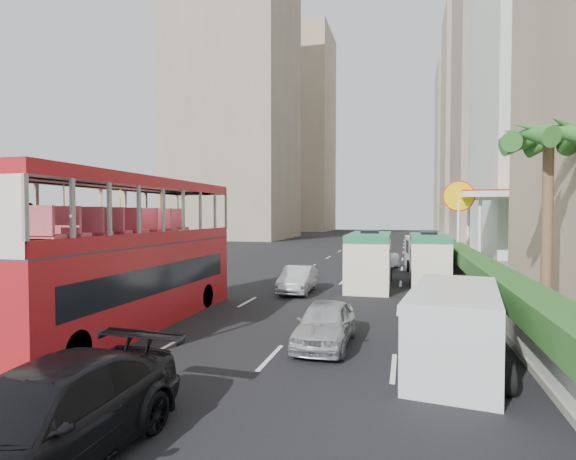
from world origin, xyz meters
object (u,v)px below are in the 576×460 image
(panel_van_near, at_px, (454,327))
(palm_tree, at_px, (547,227))
(car_silver_lane_a, at_px, (298,292))
(car_silver_lane_b, at_px, (325,345))
(minibus_far, at_px, (428,258))
(shell_station, at_px, (502,229))
(double_decker_bus, at_px, (130,252))
(van_asset, at_px, (378,269))
(minibus_near, at_px, (370,260))
(panel_van_far, at_px, (424,253))

(panel_van_near, bearing_deg, palm_tree, 65.04)
(car_silver_lane_a, relative_size, car_silver_lane_b, 1.04)
(minibus_far, distance_m, panel_van_near, 14.90)
(shell_station, bearing_deg, palm_tree, -96.60)
(double_decker_bus, height_order, van_asset, double_decker_bus)
(minibus_near, bearing_deg, palm_tree, -47.01)
(double_decker_bus, height_order, palm_tree, palm_tree)
(panel_van_near, bearing_deg, shell_station, 84.60)
(car_silver_lane_a, height_order, panel_van_far, panel_van_far)
(car_silver_lane_b, xyz_separation_m, shell_station, (9.20, 23.46, 2.75))
(double_decker_bus, relative_size, panel_van_near, 2.21)
(panel_van_far, bearing_deg, shell_station, 29.65)
(double_decker_bus, relative_size, palm_tree, 1.72)
(minibus_far, distance_m, palm_tree, 10.22)
(car_silver_lane_a, bearing_deg, minibus_far, 38.48)
(car_silver_lane_b, distance_m, panel_van_far, 20.02)
(car_silver_lane_a, bearing_deg, car_silver_lane_b, -73.23)
(panel_van_far, distance_m, palm_tree, 15.79)
(car_silver_lane_b, bearing_deg, double_decker_bus, 176.57)
(double_decker_bus, bearing_deg, minibus_far, 52.38)
(panel_van_far, relative_size, palm_tree, 0.88)
(minibus_near, bearing_deg, panel_van_far, 68.89)
(minibus_far, bearing_deg, car_silver_lane_b, -104.69)
(van_asset, distance_m, minibus_near, 7.60)
(minibus_near, bearing_deg, minibus_far, 38.56)
(double_decker_bus, bearing_deg, car_silver_lane_a, 63.65)
(double_decker_bus, xyz_separation_m, panel_van_near, (10.26, -1.50, -1.53))
(panel_van_near, height_order, palm_tree, palm_tree)
(panel_van_near, height_order, shell_station, shell_station)
(minibus_near, xyz_separation_m, minibus_far, (3.11, 2.58, -0.07))
(shell_station, bearing_deg, car_silver_lane_a, -128.74)
(shell_station, bearing_deg, car_silver_lane_b, -111.40)
(shell_station, bearing_deg, minibus_far, -120.59)
(panel_van_far, bearing_deg, double_decker_bus, -121.86)
(minibus_near, relative_size, panel_van_near, 1.28)
(double_decker_bus, relative_size, panel_van_far, 1.96)
(car_silver_lane_a, height_order, car_silver_lane_b, same)
(panel_van_near, height_order, panel_van_far, panel_van_far)
(minibus_far, bearing_deg, shell_station, 58.95)
(van_asset, relative_size, palm_tree, 0.75)
(car_silver_lane_a, height_order, minibus_near, minibus_near)
(car_silver_lane_a, relative_size, panel_van_near, 0.78)
(minibus_far, xyz_separation_m, shell_station, (5.68, 9.61, 1.41))
(palm_tree, distance_m, shell_station, 19.14)
(minibus_near, distance_m, panel_van_far, 8.96)
(panel_van_near, relative_size, panel_van_far, 0.89)
(panel_van_near, xyz_separation_m, shell_station, (5.74, 24.50, 1.75))
(minibus_far, bearing_deg, panel_van_near, -90.67)
(panel_van_far, bearing_deg, minibus_near, -113.78)
(panel_van_near, distance_m, panel_van_far, 20.73)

